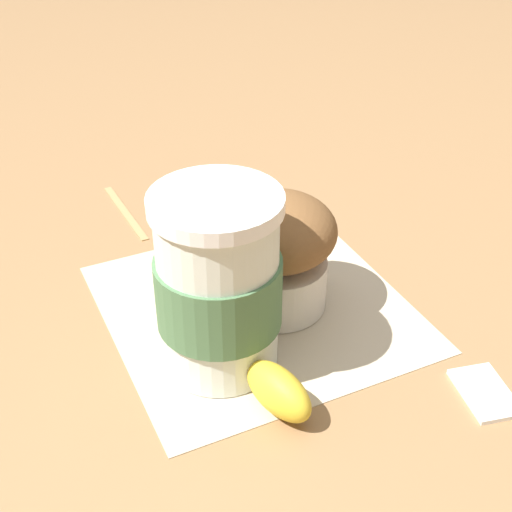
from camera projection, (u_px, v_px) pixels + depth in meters
name	position (u px, v px, depth m)	size (l,w,h in m)	color
ground_plane	(256.00, 308.00, 0.56)	(3.00, 3.00, 0.00)	#936D47
paper_napkin	(256.00, 307.00, 0.56)	(0.22, 0.22, 0.00)	beige
coffee_cup	(218.00, 285.00, 0.47)	(0.09, 0.09, 0.13)	silver
muffin	(276.00, 247.00, 0.54)	(0.09, 0.09, 0.09)	white
banana	(227.00, 319.00, 0.52)	(0.22, 0.08, 0.03)	gold
sugar_packet	(486.00, 391.00, 0.48)	(0.05, 0.03, 0.01)	white
wooden_stirrer	(125.00, 212.00, 0.68)	(0.11, 0.01, 0.00)	tan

